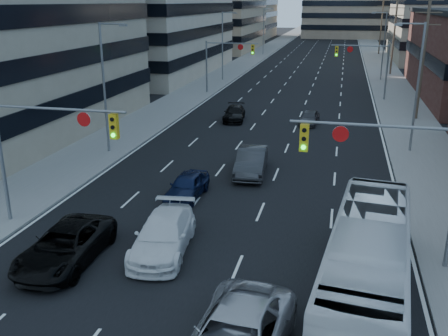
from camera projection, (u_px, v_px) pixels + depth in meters
road_surface at (324, 41)px, 134.96m from camera, size 18.00×300.00×0.02m
sidewalk_left at (282, 40)px, 137.45m from camera, size 5.00×300.00×0.15m
sidewalk_right at (368, 42)px, 132.44m from camera, size 5.00×300.00×0.15m
office_left_far at (210, 12)px, 109.97m from camera, size 20.00×30.00×16.00m
bg_block_left at (232, 2)px, 147.11m from camera, size 24.00×24.00×20.00m
signal_near_left at (47, 140)px, 22.65m from camera, size 6.59×0.33×6.00m
signal_near_right at (390, 163)px, 19.40m from camera, size 6.59×0.33×6.00m
signal_far_left at (226, 57)px, 56.84m from camera, size 6.09×0.33×6.00m
signal_far_right at (365, 60)px, 53.49m from camera, size 6.09×0.33×6.00m
utility_pole_block at (423, 56)px, 43.74m from camera, size 2.20×0.28×11.00m
utility_pole_midblock at (394, 34)px, 71.42m from camera, size 2.20×0.28×11.00m
utility_pole_distant at (381, 25)px, 99.10m from camera, size 2.20×0.28×11.00m
streetlight_left_near at (106, 82)px, 34.12m from camera, size 2.03×0.22×9.00m
streetlight_left_mid at (224, 43)px, 66.41m from camera, size 2.03×0.22×9.00m
streetlight_left_far at (264, 29)px, 98.70m from camera, size 2.03×0.22×9.00m
streetlight_right_near at (416, 82)px, 34.23m from camera, size 2.03×0.22×9.00m
streetlight_right_far at (383, 43)px, 66.52m from camera, size 2.03×0.22×9.00m
black_pickup at (65, 246)px, 20.53m from camera, size 2.68×5.55×1.52m
white_van at (163, 235)px, 21.44m from camera, size 2.78×5.60×1.56m
transit_bus at (368, 263)px, 17.55m from camera, size 3.80×11.42×3.12m
sedan_blue at (187, 186)px, 27.38m from camera, size 1.81×4.11×1.38m
sedan_grey_center at (251, 162)px, 31.09m from camera, size 2.12×5.11×1.64m
sedan_black_far at (234, 113)px, 45.18m from camera, size 2.34×4.64×1.29m
sedan_grey_right at (310, 118)px, 43.74m from camera, size 1.78×3.74×1.23m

